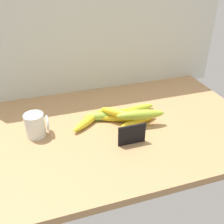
{
  "coord_description": "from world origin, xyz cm",
  "views": [
    {
      "loc": [
        -35.79,
        -88.36,
        66.87
      ],
      "look_at": [
        -5.97,
        4.03,
        8.0
      ],
      "focal_mm": 42.33,
      "sensor_mm": 36.0,
      "label": 1
    }
  ],
  "objects_px": {
    "banana_6": "(120,113)",
    "banana_5": "(88,120)",
    "banana_7": "(140,115)",
    "coffee_mug": "(36,125)",
    "chalkboard_sign": "(132,135)",
    "banana_0": "(139,121)",
    "banana_2": "(122,112)",
    "banana_1": "(119,118)",
    "banana_3": "(135,109)",
    "banana_4": "(102,116)"
  },
  "relations": [
    {
      "from": "coffee_mug",
      "to": "banana_0",
      "type": "relative_size",
      "value": 0.53
    },
    {
      "from": "banana_3",
      "to": "banana_4",
      "type": "relative_size",
      "value": 1.21
    },
    {
      "from": "banana_0",
      "to": "banana_2",
      "type": "relative_size",
      "value": 1.17
    },
    {
      "from": "banana_5",
      "to": "banana_7",
      "type": "height_order",
      "value": "banana_7"
    },
    {
      "from": "coffee_mug",
      "to": "banana_6",
      "type": "bearing_deg",
      "value": -2.97
    },
    {
      "from": "chalkboard_sign",
      "to": "coffee_mug",
      "type": "distance_m",
      "value": 0.38
    },
    {
      "from": "chalkboard_sign",
      "to": "banana_4",
      "type": "height_order",
      "value": "chalkboard_sign"
    },
    {
      "from": "coffee_mug",
      "to": "banana_6",
      "type": "height_order",
      "value": "coffee_mug"
    },
    {
      "from": "banana_0",
      "to": "banana_5",
      "type": "relative_size",
      "value": 0.96
    },
    {
      "from": "banana_5",
      "to": "banana_6",
      "type": "distance_m",
      "value": 0.14
    },
    {
      "from": "banana_3",
      "to": "banana_5",
      "type": "bearing_deg",
      "value": -173.44
    },
    {
      "from": "banana_6",
      "to": "banana_7",
      "type": "xyz_separation_m",
      "value": [
        0.08,
        -0.05,
        0.0
      ]
    },
    {
      "from": "banana_3",
      "to": "banana_1",
      "type": "bearing_deg",
      "value": -153.33
    },
    {
      "from": "coffee_mug",
      "to": "chalkboard_sign",
      "type": "bearing_deg",
      "value": -25.87
    },
    {
      "from": "banana_2",
      "to": "banana_3",
      "type": "height_order",
      "value": "banana_3"
    },
    {
      "from": "banana_7",
      "to": "coffee_mug",
      "type": "bearing_deg",
      "value": 171.52
    },
    {
      "from": "banana_7",
      "to": "chalkboard_sign",
      "type": "bearing_deg",
      "value": -127.43
    },
    {
      "from": "banana_2",
      "to": "banana_7",
      "type": "xyz_separation_m",
      "value": [
        0.05,
        -0.1,
        0.04
      ]
    },
    {
      "from": "banana_4",
      "to": "banana_5",
      "type": "relative_size",
      "value": 0.82
    },
    {
      "from": "chalkboard_sign",
      "to": "banana_0",
      "type": "relative_size",
      "value": 0.59
    },
    {
      "from": "chalkboard_sign",
      "to": "banana_4",
      "type": "relative_size",
      "value": 0.69
    },
    {
      "from": "banana_2",
      "to": "chalkboard_sign",
      "type": "bearing_deg",
      "value": -99.09
    },
    {
      "from": "banana_1",
      "to": "banana_6",
      "type": "xyz_separation_m",
      "value": [
        -0.0,
        -0.01,
        0.03
      ]
    },
    {
      "from": "banana_2",
      "to": "banana_0",
      "type": "bearing_deg",
      "value": -63.02
    },
    {
      "from": "banana_4",
      "to": "banana_7",
      "type": "relative_size",
      "value": 0.78
    },
    {
      "from": "banana_2",
      "to": "banana_6",
      "type": "bearing_deg",
      "value": -116.67
    },
    {
      "from": "banana_4",
      "to": "banana_7",
      "type": "xyz_separation_m",
      "value": [
        0.14,
        -0.09,
        0.03
      ]
    },
    {
      "from": "banana_6",
      "to": "banana_5",
      "type": "bearing_deg",
      "value": 165.03
    },
    {
      "from": "banana_4",
      "to": "banana_5",
      "type": "height_order",
      "value": "banana_4"
    },
    {
      "from": "banana_6",
      "to": "banana_2",
      "type": "bearing_deg",
      "value": 63.33
    },
    {
      "from": "chalkboard_sign",
      "to": "coffee_mug",
      "type": "xyz_separation_m",
      "value": [
        -0.34,
        0.17,
        0.01
      ]
    },
    {
      "from": "banana_6",
      "to": "banana_3",
      "type": "bearing_deg",
      "value": 32.9
    },
    {
      "from": "banana_2",
      "to": "banana_6",
      "type": "height_order",
      "value": "banana_6"
    },
    {
      "from": "banana_0",
      "to": "banana_5",
      "type": "height_order",
      "value": "banana_5"
    },
    {
      "from": "banana_4",
      "to": "banana_5",
      "type": "bearing_deg",
      "value": -168.55
    },
    {
      "from": "banana_3",
      "to": "banana_7",
      "type": "distance_m",
      "value": 0.11
    },
    {
      "from": "banana_6",
      "to": "banana_7",
      "type": "distance_m",
      "value": 0.09
    },
    {
      "from": "banana_0",
      "to": "banana_5",
      "type": "bearing_deg",
      "value": 161.77
    },
    {
      "from": "banana_0",
      "to": "banana_3",
      "type": "xyz_separation_m",
      "value": [
        0.02,
        0.09,
        0.0
      ]
    },
    {
      "from": "banana_2",
      "to": "banana_5",
      "type": "xyz_separation_m",
      "value": [
        -0.16,
        -0.02,
        0.0
      ]
    },
    {
      "from": "banana_5",
      "to": "banana_7",
      "type": "relative_size",
      "value": 0.95
    },
    {
      "from": "banana_5",
      "to": "banana_7",
      "type": "distance_m",
      "value": 0.22
    },
    {
      "from": "banana_1",
      "to": "banana_5",
      "type": "relative_size",
      "value": 1.05
    },
    {
      "from": "banana_3",
      "to": "banana_6",
      "type": "relative_size",
      "value": 1.05
    },
    {
      "from": "banana_4",
      "to": "banana_7",
      "type": "distance_m",
      "value": 0.17
    },
    {
      "from": "banana_1",
      "to": "chalkboard_sign",
      "type": "bearing_deg",
      "value": -92.42
    },
    {
      "from": "banana_4",
      "to": "banana_6",
      "type": "relative_size",
      "value": 0.86
    },
    {
      "from": "banana_1",
      "to": "banana_7",
      "type": "bearing_deg",
      "value": -39.58
    },
    {
      "from": "banana_0",
      "to": "banana_6",
      "type": "bearing_deg",
      "value": 156.24
    },
    {
      "from": "coffee_mug",
      "to": "banana_2",
      "type": "distance_m",
      "value": 0.38
    }
  ]
}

